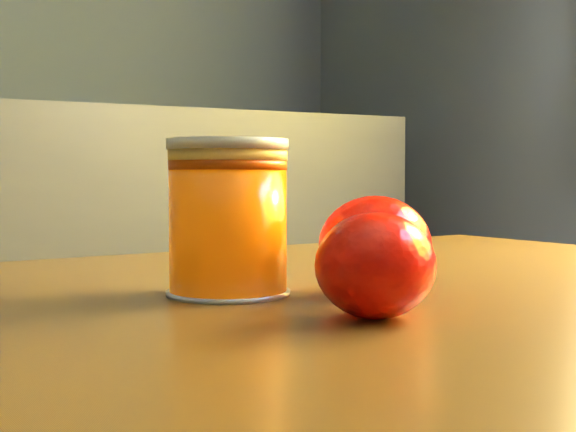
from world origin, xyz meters
TOP-DOWN VIEW (x-y plane):
  - juice_glass at (0.73, 0.28)m, footprint 0.08×0.08m
  - orange_front at (0.81, 0.23)m, footprint 0.08×0.08m
  - orange_back at (0.76, 0.16)m, footprint 0.08×0.08m

SIDE VIEW (x-z plane):
  - orange_back at x=0.76m, z-range 0.70..0.76m
  - orange_front at x=0.81m, z-range 0.70..0.77m
  - juice_glass at x=0.73m, z-range 0.70..0.80m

